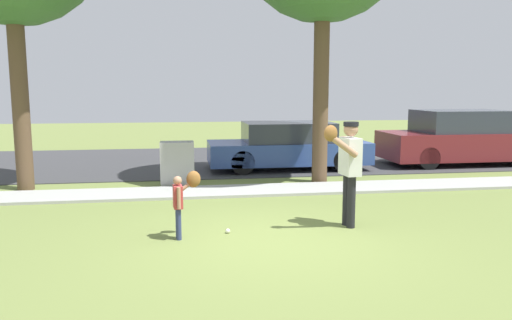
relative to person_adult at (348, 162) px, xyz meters
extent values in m
plane|color=olive|center=(-1.39, 2.95, -1.09)|extent=(48.00, 48.00, 0.00)
cube|color=#A3A39E|center=(-1.39, 3.05, -1.06)|extent=(36.00, 1.20, 0.06)
cube|color=#38383A|center=(-1.39, 8.05, -1.08)|extent=(36.00, 6.80, 0.02)
cylinder|color=black|center=(0.05, -0.07, -0.65)|extent=(0.14, 0.14, 0.87)
cylinder|color=black|center=(0.03, 0.11, -0.65)|extent=(0.14, 0.14, 0.87)
cube|color=silver|center=(0.04, 0.02, 0.09)|extent=(0.28, 0.44, 0.62)
sphere|color=#A87A5B|center=(0.04, 0.02, 0.53)|extent=(0.24, 0.24, 0.24)
cylinder|color=black|center=(0.04, 0.02, 0.62)|extent=(0.25, 0.25, 0.07)
cylinder|color=#A87A5B|center=(-0.19, -0.26, 0.31)|extent=(0.54, 0.16, 0.42)
ellipsoid|color=brown|center=(-0.40, -0.29, 0.50)|extent=(0.23, 0.16, 0.26)
cylinder|color=#A87A5B|center=(0.01, 0.28, 0.11)|extent=(0.10, 0.10, 0.58)
cylinder|color=navy|center=(-2.77, -0.22, -0.84)|extent=(0.08, 0.08, 0.49)
cylinder|color=navy|center=(-2.76, -0.32, -0.84)|extent=(0.08, 0.08, 0.49)
cube|color=#B73838|center=(-2.77, -0.27, -0.43)|extent=(0.16, 0.25, 0.35)
sphere|color=#A87A5B|center=(-2.77, -0.27, -0.18)|extent=(0.13, 0.13, 0.13)
cylinder|color=#A87A5B|center=(-2.64, -0.11, -0.30)|extent=(0.30, 0.09, 0.23)
ellipsoid|color=brown|center=(-2.52, -0.10, -0.20)|extent=(0.23, 0.16, 0.26)
cylinder|color=#A87A5B|center=(-2.75, -0.42, -0.42)|extent=(0.06, 0.06, 0.33)
sphere|color=white|center=(-1.99, -0.08, -1.05)|extent=(0.07, 0.07, 0.07)
cube|color=gray|center=(-2.80, 4.01, -0.56)|extent=(0.78, 0.51, 1.05)
cylinder|color=brown|center=(0.65, 3.92, 1.24)|extent=(0.37, 0.37, 4.65)
cylinder|color=brown|center=(-6.22, 4.06, 1.12)|extent=(0.37, 0.37, 4.43)
cube|color=#2D478C|center=(0.30, 5.99, -0.59)|extent=(4.50, 1.80, 0.60)
cube|color=#2D333D|center=(0.30, 5.99, -0.02)|extent=(2.47, 1.66, 0.55)
cylinder|color=black|center=(-1.09, 5.20, -0.75)|extent=(0.64, 0.22, 0.64)
cylinder|color=black|center=(-1.09, 6.78, -0.75)|extent=(0.64, 0.22, 0.64)
cylinder|color=black|center=(1.70, 5.20, -0.75)|extent=(0.64, 0.22, 0.64)
cylinder|color=black|center=(1.70, 6.78, -0.75)|extent=(0.64, 0.22, 0.64)
cube|color=maroon|center=(5.66, 6.09, -0.49)|extent=(4.70, 1.90, 0.80)
cube|color=#2D333D|center=(5.66, 6.09, 0.23)|extent=(2.59, 1.75, 0.65)
cylinder|color=black|center=(4.20, 5.25, -0.75)|extent=(0.64, 0.22, 0.64)
cylinder|color=black|center=(4.20, 6.93, -0.75)|extent=(0.64, 0.22, 0.64)
cylinder|color=black|center=(7.12, 6.93, -0.75)|extent=(0.64, 0.22, 0.64)
camera|label=1|loc=(-2.70, -7.68, 1.18)|focal=34.69mm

